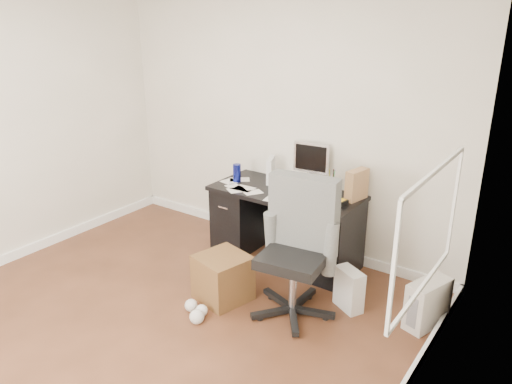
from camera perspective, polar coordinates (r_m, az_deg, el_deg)
ground at (r=4.33m, az=-12.38°, el=-14.76°), size 4.00×4.00×0.00m
room_shell at (r=3.65m, az=-13.64°, el=7.14°), size 4.02×4.02×2.71m
desk at (r=5.08m, az=3.35°, el=-3.61°), size 1.50×0.70×0.75m
loose_papers at (r=5.01m, az=1.18°, el=0.40°), size 1.10×0.60×0.00m
lcd_monitor at (r=5.01m, az=6.32°, el=3.11°), size 0.39×0.25×0.47m
keyboard at (r=4.87m, az=4.26°, el=-0.09°), size 0.48×0.19×0.03m
computer_mouse at (r=4.66m, az=6.82°, el=-0.92°), size 0.06×0.06×0.05m
travel_mug at (r=5.19m, az=-2.19°, el=2.19°), size 0.09×0.09×0.19m
white_binder at (r=5.16m, az=1.70°, el=2.52°), size 0.19×0.25×0.26m
magazine_file at (r=4.77m, az=11.44°, el=0.81°), size 0.17×0.27×0.29m
pen_cup at (r=4.85m, az=8.56°, el=1.09°), size 0.14×0.14×0.26m
yellow_book at (r=4.63m, az=8.63°, el=-1.26°), size 0.24×0.28×0.04m
paper_remote at (r=4.73m, az=2.73°, el=-0.72°), size 0.31×0.27×0.02m
office_chair at (r=4.10m, az=4.33°, el=-6.76°), size 0.75×0.75×1.18m
pc_tower at (r=4.37m, az=19.02°, el=-11.95°), size 0.29×0.44×0.40m
shopping_bag at (r=4.43m, az=10.59°, el=-10.88°), size 0.33×0.30×0.37m
wicker_basket at (r=4.50m, az=-3.80°, el=-9.72°), size 0.50×0.50×0.42m
desk_printer at (r=5.30m, az=4.95°, el=-6.22°), size 0.32×0.27×0.19m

